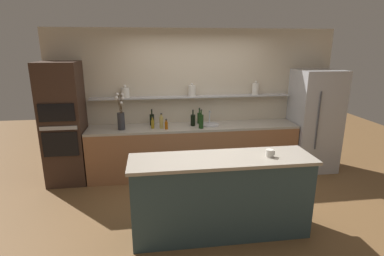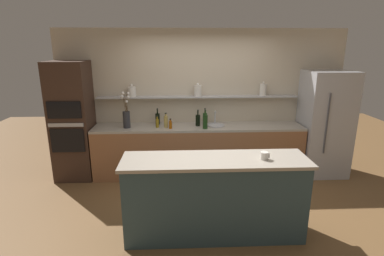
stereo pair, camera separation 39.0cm
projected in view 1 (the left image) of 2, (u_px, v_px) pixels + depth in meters
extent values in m
plane|color=brown|center=(211.00, 207.00, 4.42)|extent=(12.00, 12.00, 0.00)
cube|color=beige|center=(195.00, 101.00, 5.59)|extent=(5.20, 0.10, 2.60)
cube|color=#B7B7BC|center=(192.00, 97.00, 5.42)|extent=(3.62, 0.18, 0.02)
cylinder|color=silver|center=(125.00, 93.00, 5.23)|extent=(0.15, 0.15, 0.17)
sphere|color=silver|center=(125.00, 86.00, 5.20)|extent=(0.05, 0.05, 0.05)
cylinder|color=silver|center=(192.00, 91.00, 5.38)|extent=(0.13, 0.13, 0.19)
sphere|color=silver|center=(192.00, 84.00, 5.35)|extent=(0.05, 0.05, 0.05)
cylinder|color=silver|center=(255.00, 89.00, 5.54)|extent=(0.12, 0.12, 0.21)
sphere|color=silver|center=(256.00, 82.00, 5.50)|extent=(0.04, 0.04, 0.04)
cube|color=#99603D|center=(194.00, 151.00, 5.47)|extent=(3.72, 0.62, 0.88)
cube|color=#ADA393|center=(194.00, 127.00, 5.35)|extent=(3.72, 0.62, 0.04)
cube|color=#334C56|center=(221.00, 198.00, 3.71)|extent=(2.16, 0.55, 0.98)
cube|color=#ADA393|center=(222.00, 159.00, 3.57)|extent=(2.22, 0.61, 0.04)
cube|color=#B7B7BC|center=(314.00, 121.00, 5.60)|extent=(0.80, 0.70, 1.89)
cylinder|color=#4C4C51|center=(318.00, 121.00, 5.21)|extent=(0.02, 0.02, 1.04)
cube|color=#3D281E|center=(64.00, 124.00, 5.02)|extent=(0.65, 0.62, 2.06)
cube|color=black|center=(60.00, 144.00, 4.78)|extent=(0.54, 0.02, 0.40)
cube|color=black|center=(56.00, 113.00, 4.64)|extent=(0.54, 0.02, 0.28)
cube|color=#B7B7BC|center=(58.00, 128.00, 4.71)|extent=(0.57, 0.02, 0.06)
cylinder|color=#2D2D33|center=(121.00, 121.00, 5.07)|extent=(0.12, 0.12, 0.29)
cylinder|color=#4C3319|center=(121.00, 104.00, 5.02)|extent=(0.03, 0.02, 0.30)
sphere|color=silver|center=(122.00, 95.00, 5.01)|extent=(0.05, 0.05, 0.05)
cylinder|color=#4C3319|center=(119.00, 105.00, 4.98)|extent=(0.04, 0.05, 0.26)
sphere|color=silver|center=(116.00, 98.00, 4.91)|extent=(0.06, 0.06, 0.06)
cylinder|color=#4C3319|center=(121.00, 106.00, 4.99)|extent=(0.02, 0.04, 0.25)
sphere|color=silver|center=(123.00, 98.00, 4.94)|extent=(0.05, 0.05, 0.05)
cylinder|color=#4C3319|center=(121.00, 108.00, 4.99)|extent=(0.03, 0.02, 0.18)
sphere|color=silver|center=(121.00, 103.00, 4.93)|extent=(0.05, 0.05, 0.05)
cylinder|color=#4C3319|center=(120.00, 104.00, 4.98)|extent=(0.04, 0.03, 0.33)
sphere|color=silver|center=(117.00, 94.00, 4.90)|extent=(0.05, 0.05, 0.05)
cylinder|color=#B7B7BC|center=(211.00, 125.00, 5.38)|extent=(0.31, 0.31, 0.02)
cylinder|color=#B7B7BC|center=(209.00, 117.00, 5.46)|extent=(0.02, 0.02, 0.22)
cylinder|color=#B7B7BC|center=(210.00, 111.00, 5.37)|extent=(0.02, 0.12, 0.02)
cylinder|color=#9E4C0A|center=(166.00, 126.00, 5.12)|extent=(0.05, 0.05, 0.13)
cylinder|color=#9E4C0A|center=(166.00, 121.00, 5.09)|extent=(0.03, 0.03, 0.04)
cylinder|color=black|center=(166.00, 120.00, 5.09)|extent=(0.03, 0.03, 0.01)
cylinder|color=black|center=(193.00, 120.00, 5.32)|extent=(0.08, 0.08, 0.20)
cylinder|color=black|center=(193.00, 113.00, 5.29)|extent=(0.02, 0.02, 0.08)
cylinder|color=black|center=(193.00, 110.00, 5.27)|extent=(0.03, 0.03, 0.01)
cylinder|color=tan|center=(161.00, 123.00, 5.17)|extent=(0.07, 0.07, 0.20)
cylinder|color=tan|center=(161.00, 116.00, 5.13)|extent=(0.03, 0.03, 0.04)
cylinder|color=black|center=(161.00, 114.00, 5.13)|extent=(0.03, 0.03, 0.01)
cylinder|color=black|center=(152.00, 120.00, 5.36)|extent=(0.08, 0.08, 0.20)
cylinder|color=black|center=(152.00, 112.00, 5.32)|extent=(0.02, 0.02, 0.08)
cylinder|color=black|center=(152.00, 110.00, 5.31)|extent=(0.03, 0.03, 0.01)
cylinder|color=#193814|center=(201.00, 122.00, 5.15)|extent=(0.08, 0.08, 0.24)
cylinder|color=#193814|center=(201.00, 113.00, 5.11)|extent=(0.02, 0.02, 0.08)
cylinder|color=black|center=(201.00, 110.00, 5.10)|extent=(0.03, 0.03, 0.01)
cylinder|color=olive|center=(153.00, 124.00, 5.16)|extent=(0.06, 0.06, 0.15)
cylinder|color=olive|center=(152.00, 119.00, 5.14)|extent=(0.03, 0.03, 0.05)
cylinder|color=black|center=(152.00, 117.00, 5.13)|extent=(0.03, 0.03, 0.01)
cylinder|color=#193814|center=(199.00, 118.00, 5.48)|extent=(0.08, 0.08, 0.19)
cylinder|color=#193814|center=(199.00, 111.00, 5.45)|extent=(0.02, 0.02, 0.08)
cylinder|color=black|center=(199.00, 108.00, 5.43)|extent=(0.03, 0.03, 0.01)
cylinder|color=silver|center=(269.00, 153.00, 3.58)|extent=(0.09, 0.09, 0.09)
cube|color=silver|center=(274.00, 153.00, 3.59)|extent=(0.02, 0.01, 0.06)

